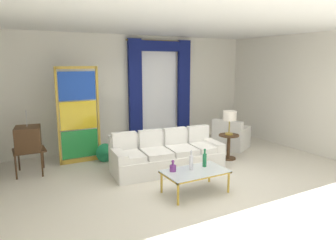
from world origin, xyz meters
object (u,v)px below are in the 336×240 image
object	(u,v)px
bottle_crystal_tall	(205,159)
armchair_white	(231,138)
peacock_figurine	(107,153)
round_side_table	(229,144)
table_lamp_brass	(230,117)
coffee_table	(195,173)
stained_glass_divider	(79,117)
couch_white_long	(166,156)
vintage_tv	(28,139)
bottle_blue_decanter	(173,167)
bottle_amber_squat	(191,162)

from	to	relation	value
bottle_crystal_tall	armchair_white	xyz separation A→B (m)	(2.20, 1.87, -0.26)
bottle_crystal_tall	peacock_figurine	bearing A→B (deg)	115.66
round_side_table	table_lamp_brass	xyz separation A→B (m)	(-0.00, 0.00, 0.67)
coffee_table	table_lamp_brass	bearing A→B (deg)	34.89
stained_glass_divider	round_side_table	size ratio (longest dim) A/B	3.70
couch_white_long	vintage_tv	world-z (taller)	vintage_tv
peacock_figurine	bottle_blue_decanter	bearing A→B (deg)	-78.04
couch_white_long	coffee_table	xyz separation A→B (m)	(-0.14, -1.33, 0.07)
coffee_table	bottle_blue_decanter	bearing A→B (deg)	156.08
armchair_white	round_side_table	world-z (taller)	armchair_white
coffee_table	peacock_figurine	bearing A→B (deg)	109.23
armchair_white	peacock_figurine	distance (m)	3.33
coffee_table	armchair_white	world-z (taller)	armchair_white
coffee_table	table_lamp_brass	xyz separation A→B (m)	(1.80, 1.26, 0.66)
bottle_blue_decanter	armchair_white	world-z (taller)	armchair_white
couch_white_long	bottle_blue_decanter	size ratio (longest dim) A/B	11.78
bottle_amber_squat	stained_glass_divider	size ratio (longest dim) A/B	0.16
couch_white_long	bottle_blue_decanter	distance (m)	1.29
bottle_blue_decanter	vintage_tv	xyz separation A→B (m)	(-2.09, 2.31, 0.25)
table_lamp_brass	bottle_amber_squat	bearing A→B (deg)	-147.22
bottle_blue_decanter	stained_glass_divider	xyz separation A→B (m)	(-0.99, 2.56, 0.58)
armchair_white	stained_glass_divider	distance (m)	3.97
coffee_table	vintage_tv	bearing A→B (deg)	134.81
table_lamp_brass	coffee_table	bearing A→B (deg)	-145.11
coffee_table	peacock_figurine	world-z (taller)	peacock_figurine
bottle_crystal_tall	peacock_figurine	world-z (taller)	bottle_crystal_tall
bottle_blue_decanter	peacock_figurine	world-z (taller)	bottle_blue_decanter
bottle_amber_squat	armchair_white	world-z (taller)	armchair_white
round_side_table	coffee_table	bearing A→B (deg)	-145.11
bottle_amber_squat	armchair_white	bearing A→B (deg)	37.11
stained_glass_divider	bottle_amber_squat	bearing A→B (deg)	-63.79
vintage_tv	peacock_figurine	size ratio (longest dim) A/B	2.24
couch_white_long	coffee_table	bearing A→B (deg)	-95.91
coffee_table	vintage_tv	distance (m)	3.50
vintage_tv	couch_white_long	bearing A→B (deg)	-23.72
bottle_amber_squat	stained_glass_divider	world-z (taller)	stained_glass_divider
couch_white_long	bottle_blue_decanter	bearing A→B (deg)	-113.12
couch_white_long	bottle_amber_squat	distance (m)	1.30
armchair_white	stained_glass_divider	xyz separation A→B (m)	(-3.82, 0.75, 0.77)
couch_white_long	bottle_amber_squat	xyz separation A→B (m)	(-0.18, -1.27, 0.25)
stained_glass_divider	peacock_figurine	distance (m)	1.04
couch_white_long	armchair_white	xyz separation A→B (m)	(2.33, 0.64, -0.02)
bottle_crystal_tall	round_side_table	xyz separation A→B (m)	(1.53, 1.16, -0.19)
armchair_white	round_side_table	bearing A→B (deg)	-133.12
coffee_table	peacock_figurine	distance (m)	2.54
vintage_tv	stained_glass_divider	bearing A→B (deg)	12.78
armchair_white	table_lamp_brass	world-z (taller)	table_lamp_brass
bottle_blue_decanter	table_lamp_brass	size ratio (longest dim) A/B	0.36
peacock_figurine	round_side_table	distance (m)	2.88
vintage_tv	bottle_crystal_tall	bearing A→B (deg)	-41.08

